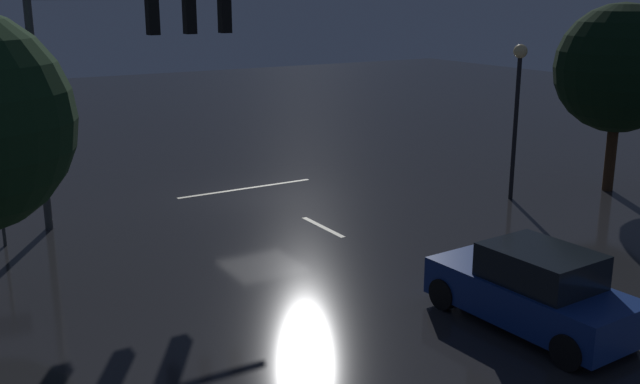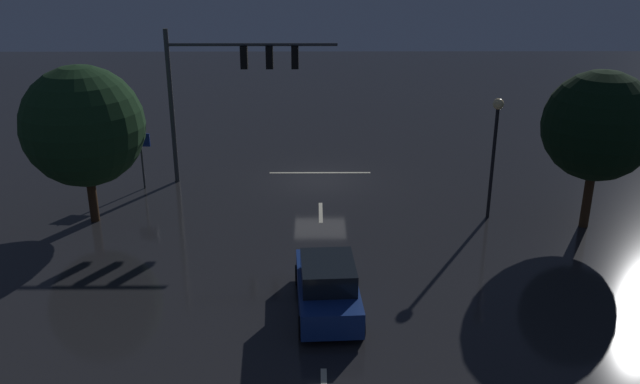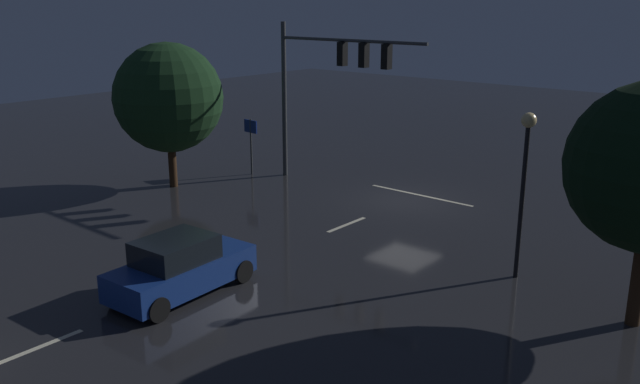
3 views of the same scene
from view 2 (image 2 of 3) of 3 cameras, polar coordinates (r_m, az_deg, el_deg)
name	(u,v)px [view 2 (image 2 of 3)]	position (r m, az deg, el deg)	size (l,w,h in m)	color
ground_plane	(320,181)	(31.55, 0.01, 1.00)	(80.00, 80.00, 0.00)	#232326
traffic_signal_assembly	(229,75)	(30.42, -7.88, 10.01)	(7.70, 0.47, 7.14)	#383A3D
lane_dash_far	(321,212)	(27.82, 0.06, -1.78)	(2.20, 0.16, 0.01)	beige
lane_dash_mid	(322,281)	(22.40, 0.17, -7.68)	(2.20, 0.16, 0.01)	beige
stop_bar	(320,173)	(32.62, 0.00, 1.68)	(5.00, 0.16, 0.01)	beige
car_approaching	(327,286)	(20.41, 0.65, -8.16)	(2.12, 4.45, 1.70)	navy
street_lamp_left_kerb	(495,136)	(27.09, 14.93, 4.74)	(0.44, 0.44, 5.01)	black
route_sign	(141,148)	(31.03, -15.23, 3.67)	(0.90, 0.15, 2.68)	#383A3D
tree_left_near	(599,126)	(27.26, 22.96, 5.28)	(4.25, 4.25, 6.29)	#382314
tree_right_near	(83,126)	(27.31, -19.80, 5.37)	(4.75, 4.75, 6.37)	#382314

